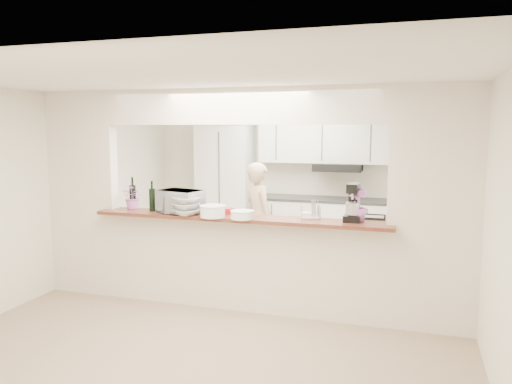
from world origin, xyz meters
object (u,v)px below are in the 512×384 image
at_px(refrigerator, 426,209).
at_px(person, 259,219).
at_px(stand_mixer, 353,204).
at_px(toaster_oven, 180,202).

height_order(refrigerator, person, refrigerator).
bearing_deg(stand_mixer, refrigerator, 72.82).
xyz_separation_m(refrigerator, stand_mixer, (-0.80, -2.59, 0.42)).
height_order(refrigerator, toaster_oven, refrigerator).
distance_m(refrigerator, stand_mixer, 2.74).
bearing_deg(toaster_oven, stand_mixer, 16.56).
distance_m(refrigerator, toaster_oven, 3.88).
relative_size(stand_mixer, person, 0.25).
xyz_separation_m(toaster_oven, person, (0.49, 1.47, -0.43)).
relative_size(refrigerator, stand_mixer, 4.25).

